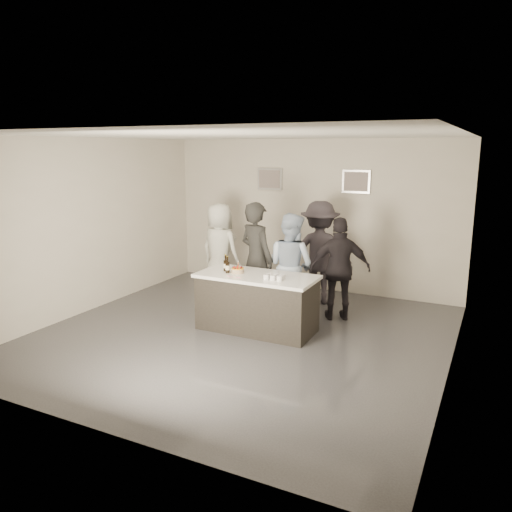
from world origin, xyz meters
name	(u,v)px	position (x,y,z in m)	size (l,w,h in m)	color
floor	(242,335)	(0.00, 0.00, 0.00)	(6.00, 6.00, 0.00)	#3D3D42
ceiling	(240,135)	(0.00, 0.00, 3.00)	(6.00, 6.00, 0.00)	white
wall_back	(311,215)	(0.00, 3.00, 1.50)	(6.00, 0.04, 3.00)	beige
wall_front	(94,290)	(0.00, -3.00, 1.50)	(6.00, 0.04, 3.00)	beige
wall_left	(89,226)	(-3.00, 0.00, 1.50)	(0.04, 6.00, 3.00)	beige
wall_right	(458,259)	(3.00, 0.00, 1.50)	(0.04, 6.00, 3.00)	beige
picture_left	(270,179)	(-0.90, 2.97, 2.20)	(0.54, 0.04, 0.44)	#B2B2B7
picture_right	(356,182)	(0.90, 2.97, 2.20)	(0.54, 0.04, 0.44)	#B2B2B7
bar_counter	(257,303)	(0.11, 0.31, 0.45)	(1.86, 0.86, 0.90)	white
cake	(238,271)	(-0.22, 0.28, 0.94)	(0.20, 0.20, 0.07)	orange
beer_bottle_a	(226,263)	(-0.45, 0.31, 1.03)	(0.07, 0.07, 0.26)	black
beer_bottle_b	(227,265)	(-0.36, 0.21, 1.03)	(0.07, 0.07, 0.26)	black
tumbler_cluster	(274,277)	(0.46, 0.18, 0.94)	(0.30, 0.19, 0.08)	orange
candles	(232,277)	(-0.16, 0.01, 0.90)	(0.24, 0.08, 0.01)	pink
person_main_black	(256,259)	(-0.25, 1.02, 0.97)	(0.71, 0.47, 1.95)	black
person_main_blue	(291,266)	(0.33, 1.16, 0.89)	(0.86, 0.67, 1.78)	#A7BBDA
person_guest_left	(220,250)	(-1.38, 1.72, 0.90)	(0.88, 0.57, 1.80)	silver
person_guest_right	(340,269)	(1.11, 1.39, 0.86)	(1.01, 0.42, 1.73)	black
person_guest_back	(319,253)	(0.50, 2.11, 0.95)	(1.22, 0.70, 1.89)	#332E37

